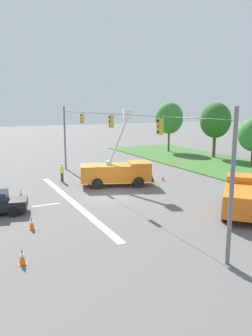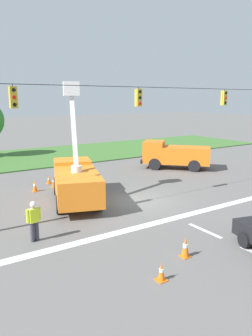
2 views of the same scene
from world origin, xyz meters
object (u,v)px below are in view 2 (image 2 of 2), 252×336
Objects in this scene: traffic_cone_lane_edge_a at (54,182)px; traffic_cone_foreground_right at (161,272)px; road_worker at (34,219)px; traffic_cone_foreground_left at (35,186)px; traffic_cone_mid_right at (49,180)px; utility_truck_bucket_lift at (76,179)px; utility_truck_support_near at (174,154)px; traffic_cone_far_right at (185,247)px.

traffic_cone_foreground_right is at bearing -95.74° from traffic_cone_lane_edge_a.
road_worker reaches higher than traffic_cone_foreground_left.
traffic_cone_foreground_left reaches higher than traffic_cone_mid_right.
utility_truck_bucket_lift is 11.88m from utility_truck_support_near.
traffic_cone_mid_right is 0.74× the size of traffic_cone_far_right.
traffic_cone_mid_right is 13.59m from traffic_cone_far_right.
road_worker reaches higher than traffic_cone_mid_right.
traffic_cone_far_right is at bearing -129.93° from utility_truck_support_near.
traffic_cone_mid_right is at bearing 91.84° from traffic_cone_far_right.
traffic_cone_far_right is at bearing -81.00° from traffic_cone_foreground_left.
traffic_cone_foreground_left is (-12.52, -0.53, -0.86)m from utility_truck_support_near.
traffic_cone_lane_edge_a is 0.99× the size of traffic_cone_far_right.
traffic_cone_far_right is at bearing 23.72° from traffic_cone_foreground_right.
utility_truck_support_near is (11.18, 4.03, -0.15)m from utility_truck_bucket_lift.
utility_truck_support_near is 11.12m from traffic_cone_mid_right.
utility_truck_bucket_lift is at bearing 82.43° from traffic_cone_foreground_right.
utility_truck_bucket_lift is 9.07× the size of traffic_cone_foreground_left.
traffic_cone_far_right is at bearing -88.16° from traffic_cone_mid_right.
traffic_cone_mid_right is (0.14, 4.94, -1.10)m from utility_truck_bucket_lift.
traffic_cone_far_right is (0.44, -13.58, 0.12)m from traffic_cone_mid_right.
traffic_cone_foreground_right is 2.00m from traffic_cone_far_right.
utility_truck_support_near is at bearing 2.44° from traffic_cone_foreground_left.
traffic_cone_foreground_left is at bearing -135.70° from traffic_cone_mid_right.
road_worker is 8.73m from traffic_cone_lane_edge_a.
traffic_cone_mid_right is 0.75× the size of traffic_cone_lane_edge_a.
utility_truck_support_near is 9.46× the size of traffic_cone_mid_right.
road_worker is at bearing -113.61° from traffic_cone_mid_right.
utility_truck_bucket_lift is 3.92× the size of road_worker.
road_worker is (-3.80, -4.07, -0.39)m from utility_truck_bucket_lift.
traffic_cone_foreground_right is 14.45m from traffic_cone_mid_right.
utility_truck_support_near is 16.54m from traffic_cone_far_right.
traffic_cone_foreground_left is 12.28m from traffic_cone_far_right.
traffic_cone_lane_edge_a is at bearing -178.51° from utility_truck_support_near.
utility_truck_bucket_lift is 8.62× the size of traffic_cone_lane_edge_a.
road_worker is (-14.98, -8.09, -0.24)m from utility_truck_support_near.
utility_truck_support_near is at bearing 50.07° from traffic_cone_far_right.
traffic_cone_foreground_right is 13.25m from traffic_cone_lane_edge_a.
utility_truck_bucket_lift is 3.87m from traffic_cone_lane_edge_a.
utility_truck_support_near reaches higher than road_worker.
road_worker is at bearing 115.30° from traffic_cone_foreground_right.
traffic_cone_foreground_left is 1.19× the size of traffic_cone_foreground_right.
traffic_cone_foreground_right is at bearing -156.28° from traffic_cone_far_right.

